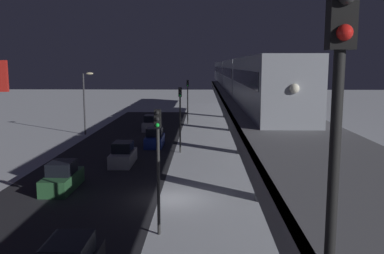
% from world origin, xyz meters
% --- Properties ---
extents(ground_plane, '(240.00, 240.00, 0.00)m').
position_xyz_m(ground_plane, '(0.00, 0.00, 0.00)').
color(ground_plane, silver).
extents(avenue_asphalt, '(11.00, 99.66, 0.01)m').
position_xyz_m(avenue_asphalt, '(6.39, 0.00, 0.00)').
color(avenue_asphalt, '#28282D').
rests_on(avenue_asphalt, ground_plane).
extents(elevated_railway, '(5.00, 99.66, 5.65)m').
position_xyz_m(elevated_railway, '(-5.85, 0.00, 4.86)').
color(elevated_railway, slate).
rests_on(elevated_railway, ground_plane).
extents(subway_train, '(2.94, 74.07, 3.40)m').
position_xyz_m(subway_train, '(-5.95, -29.60, 7.43)').
color(subway_train, '#999EA8').
rests_on(subway_train, elevated_railway).
extents(rail_signal, '(0.36, 0.41, 4.00)m').
position_xyz_m(rail_signal, '(-3.79, 20.03, 8.38)').
color(rail_signal, black).
rests_on(rail_signal, elevated_railway).
extents(sedan_silver, '(1.91, 4.74, 1.97)m').
position_xyz_m(sedan_silver, '(4.99, -28.87, 0.79)').
color(sedan_silver, '#B2B2B7').
rests_on(sedan_silver, ground_plane).
extents(sedan_green, '(1.80, 4.49, 1.97)m').
position_xyz_m(sedan_green, '(7.79, -1.92, 0.80)').
color(sedan_green, '#2D6038').
rests_on(sedan_green, ground_plane).
extents(sedan_blue, '(1.80, 4.23, 1.97)m').
position_xyz_m(sedan_blue, '(3.19, -17.62, 0.80)').
color(sedan_blue, navy).
rests_on(sedan_blue, ground_plane).
extents(sedan_silver_2, '(1.80, 4.33, 1.97)m').
position_xyz_m(sedan_silver_2, '(4.99, -9.39, 0.80)').
color(sedan_silver_2, '#B2B2B7').
rests_on(sedan_silver_2, ground_plane).
extents(traffic_light_near, '(0.32, 0.44, 6.40)m').
position_xyz_m(traffic_light_near, '(0.29, 5.67, 4.20)').
color(traffic_light_near, '#2D2D2D').
rests_on(traffic_light_near, ground_plane).
extents(traffic_light_mid, '(0.32, 0.44, 6.40)m').
position_xyz_m(traffic_light_mid, '(0.29, -14.40, 4.20)').
color(traffic_light_mid, '#2D2D2D').
rests_on(traffic_light_mid, ground_plane).
extents(traffic_light_far, '(0.32, 0.44, 6.40)m').
position_xyz_m(traffic_light_far, '(0.29, -34.47, 4.20)').
color(traffic_light_far, '#2D2D2D').
rests_on(traffic_light_far, ground_plane).
extents(street_lamp_far, '(1.35, 0.44, 7.65)m').
position_xyz_m(street_lamp_far, '(12.46, -25.00, 4.81)').
color(street_lamp_far, '#38383D').
rests_on(street_lamp_far, ground_plane).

